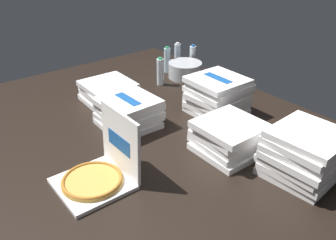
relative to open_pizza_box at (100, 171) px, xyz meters
name	(u,v)px	position (x,y,z in m)	size (l,w,h in m)	color
ground_plane	(151,142)	(-0.18, 0.46, -0.08)	(3.20, 2.40, 0.02)	black
open_pizza_box	(100,171)	(0.00, 0.00, 0.00)	(0.36, 0.38, 0.38)	white
pizza_stack_center_far	(229,136)	(0.21, 0.77, 0.03)	(0.39, 0.39, 0.20)	white
pizza_stack_left_far	(129,112)	(-0.44, 0.47, 0.03)	(0.39, 0.40, 0.20)	white
pizza_stack_right_mid	(217,96)	(-0.20, 1.08, 0.07)	(0.40, 0.40, 0.28)	white
pizza_stack_right_near	(108,91)	(-0.87, 0.55, 0.01)	(0.40, 0.40, 0.16)	white
pizza_stack_left_near	(304,154)	(0.63, 0.90, 0.07)	(0.40, 0.40, 0.28)	white
ice_bucket	(185,70)	(-0.88, 1.35, 0.00)	(0.30, 0.30, 0.14)	#B7BABF
water_bottle_0	(167,60)	(-1.09, 1.31, 0.05)	(0.06, 0.06, 0.25)	silver
water_bottle_1	(160,72)	(-0.88, 1.07, 0.05)	(0.06, 0.06, 0.25)	white
water_bottle_2	(177,56)	(-1.13, 1.47, 0.05)	(0.06, 0.06, 0.25)	silver
water_bottle_3	(193,58)	(-0.98, 1.54, 0.05)	(0.06, 0.06, 0.25)	white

